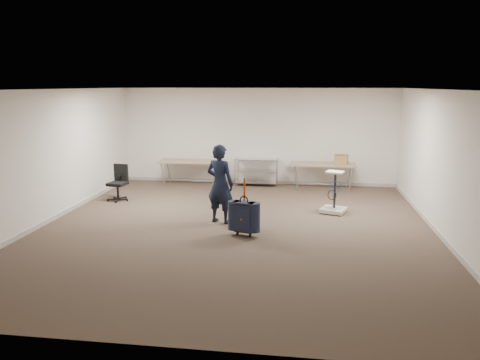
# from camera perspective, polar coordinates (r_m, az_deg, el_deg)

# --- Properties ---
(ground) EXTENTS (9.00, 9.00, 0.00)m
(ground) POSITION_cam_1_polar(r_m,az_deg,el_deg) (9.65, -0.58, -5.89)
(ground) COLOR #46342A
(ground) RESTS_ON ground
(room_shell) EXTENTS (8.00, 9.00, 9.00)m
(room_shell) POSITION_cam_1_polar(r_m,az_deg,el_deg) (10.95, 0.48, -3.49)
(room_shell) COLOR white
(room_shell) RESTS_ON ground
(folding_table_left) EXTENTS (1.80, 0.75, 0.73)m
(folding_table_left) POSITION_cam_1_polar(r_m,az_deg,el_deg) (13.63, -6.06, 2.14)
(folding_table_left) COLOR #A08162
(folding_table_left) RESTS_ON ground
(folding_table_right) EXTENTS (1.80, 0.75, 0.73)m
(folding_table_right) POSITION_cam_1_polar(r_m,az_deg,el_deg) (13.25, 10.12, 1.75)
(folding_table_right) COLOR #A08162
(folding_table_right) RESTS_ON ground
(wire_shelf) EXTENTS (1.22, 0.47, 0.80)m
(wire_shelf) POSITION_cam_1_polar(r_m,az_deg,el_deg) (13.59, 2.02, 1.16)
(wire_shelf) COLOR silver
(wire_shelf) RESTS_ON ground
(person) EXTENTS (0.71, 0.59, 1.68)m
(person) POSITION_cam_1_polar(r_m,az_deg,el_deg) (9.84, -2.46, -0.48)
(person) COLOR black
(person) RESTS_ON ground
(suitcase) EXTENTS (0.46, 0.34, 1.14)m
(suitcase) POSITION_cam_1_polar(r_m,az_deg,el_deg) (9.06, 0.48, -4.48)
(suitcase) COLOR black
(suitcase) RESTS_ON ground
(office_chair) EXTENTS (0.55, 0.55, 0.91)m
(office_chair) POSITION_cam_1_polar(r_m,az_deg,el_deg) (12.28, -14.59, -1.13)
(office_chair) COLOR black
(office_chair) RESTS_ON ground
(equipment_cart) EXTENTS (0.67, 0.67, 0.97)m
(equipment_cart) POSITION_cam_1_polar(r_m,az_deg,el_deg) (10.94, 11.36, -2.63)
(equipment_cart) COLOR beige
(equipment_cart) RESTS_ON ground
(cardboard_box) EXTENTS (0.40, 0.33, 0.27)m
(cardboard_box) POSITION_cam_1_polar(r_m,az_deg,el_deg) (13.22, 12.24, 2.46)
(cardboard_box) COLOR #A06A4A
(cardboard_box) RESTS_ON folding_table_right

